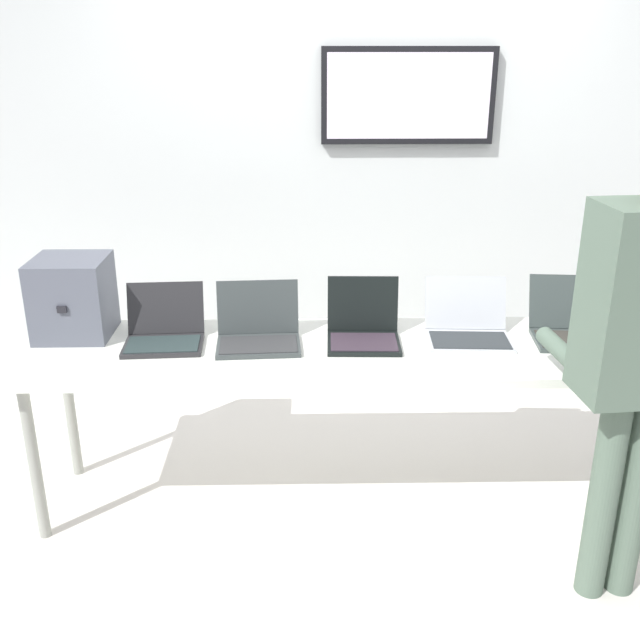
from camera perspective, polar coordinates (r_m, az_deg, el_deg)
ground at (r=3.58m, az=3.99°, el=-14.01°), size 8.00×8.00×0.04m
back_wall at (r=4.13m, az=3.18°, el=10.21°), size 8.00×0.11×2.50m
workbench at (r=3.21m, az=4.33°, el=-2.92°), size 3.11×0.70×0.78m
equipment_box at (r=3.43m, az=-18.81°, el=1.70°), size 0.32×0.32×0.36m
laptop_station_0 at (r=3.27m, az=-12.12°, el=-0.84°), size 0.35×0.33×0.24m
laptop_station_1 at (r=3.20m, az=-4.87°, el=-0.84°), size 0.38×0.31×0.26m
laptop_station_2 at (r=3.22m, az=3.41°, el=-0.63°), size 0.33×0.31×0.27m
laptop_station_3 at (r=3.31m, az=11.51°, el=-0.49°), size 0.38×0.36×0.25m
laptop_station_4 at (r=3.44m, az=18.84°, el=-0.41°), size 0.34×0.38×0.25m
paper_sheet at (r=3.14m, az=14.85°, el=-3.13°), size 0.27×0.34×0.00m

